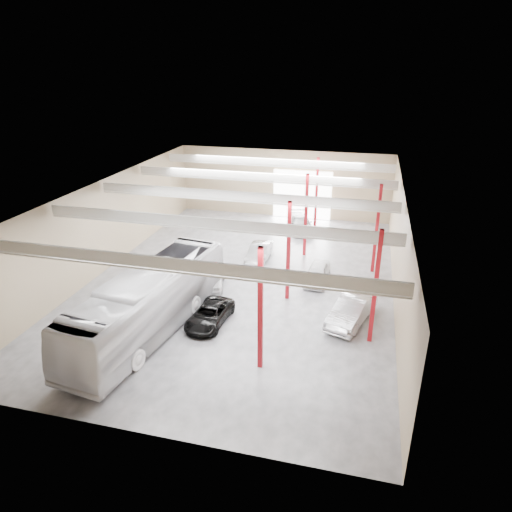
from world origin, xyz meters
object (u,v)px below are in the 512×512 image
at_px(black_sedan, 210,315).
at_px(car_row_a, 212,275).
at_px(car_row_c, 300,223).
at_px(car_right_far, 317,273).
at_px(car_row_b, 259,252).
at_px(car_right_near, 352,310).
at_px(coach_bus, 150,301).

distance_m(black_sedan, car_row_a, 5.45).
relative_size(car_row_c, car_right_far, 1.26).
xyz_separation_m(car_row_b, car_right_near, (7.97, -8.01, 0.14)).
bearing_deg(car_row_a, car_right_near, -28.50).
height_order(coach_bus, black_sedan, coach_bus).
bearing_deg(car_row_a, car_row_c, 58.32).
distance_m(coach_bus, car_row_a, 7.00).
bearing_deg(car_row_b, car_row_c, 75.86).
bearing_deg(coach_bus, car_row_c, 80.67).
distance_m(car_row_a, car_row_c, 14.01).
height_order(coach_bus, car_row_c, coach_bus).
relative_size(black_sedan, car_right_far, 1.10).
bearing_deg(car_right_near, car_right_far, 135.82).
height_order(car_row_b, car_row_c, car_row_c).
bearing_deg(car_right_far, black_sedan, -124.08).
relative_size(car_right_near, car_right_far, 1.26).
bearing_deg(car_right_near, car_row_a, -177.81).
height_order(black_sedan, car_right_far, car_right_far).
bearing_deg(black_sedan, coach_bus, -150.40).
xyz_separation_m(coach_bus, black_sedan, (3.19, 1.52, -1.34)).
bearing_deg(coach_bus, car_row_b, 79.54).
bearing_deg(car_row_a, car_row_b, 53.16).
distance_m(car_row_c, car_right_far, 11.30).
bearing_deg(car_right_far, coach_bus, -131.30).
height_order(car_row_c, car_right_near, car_right_near).
height_order(black_sedan, car_row_b, car_row_b).
relative_size(car_row_b, car_row_c, 0.84).
relative_size(car_row_b, car_right_far, 1.06).
bearing_deg(car_row_b, car_row_a, -112.79).
bearing_deg(car_row_b, black_sedan, -92.67).
xyz_separation_m(car_row_a, car_right_near, (10.25, -2.81, 0.08)).
relative_size(car_row_a, car_row_c, 0.88).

